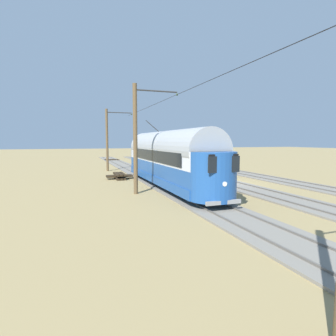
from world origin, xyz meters
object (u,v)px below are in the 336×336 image
(catenary_pole_foreground, at_px, (108,139))
(catenary_pole_mid_near, at_px, (137,137))
(spare_tie_stack, at_px, (119,176))
(switch_stand, at_px, (227,163))
(vintage_streetcar, at_px, (167,158))

(catenary_pole_foreground, distance_m, catenary_pole_mid_near, 14.85)
(catenary_pole_mid_near, bearing_deg, spare_tie_stack, -90.55)
(catenary_pole_mid_near, xyz_separation_m, spare_tie_stack, (-0.07, -7.57, -3.53))
(catenary_pole_mid_near, height_order, switch_stand, catenary_pole_mid_near)
(catenary_pole_foreground, height_order, catenary_pole_mid_near, same)
(vintage_streetcar, bearing_deg, switch_stand, -138.98)
(vintage_streetcar, bearing_deg, catenary_pole_mid_near, 34.97)
(spare_tie_stack, bearing_deg, switch_stand, -162.55)
(vintage_streetcar, height_order, catenary_pole_mid_near, catenary_pole_mid_near)
(vintage_streetcar, distance_m, catenary_pole_mid_near, 3.81)
(vintage_streetcar, xyz_separation_m, spare_tie_stack, (2.78, -5.58, -1.99))
(catenary_pole_mid_near, relative_size, switch_stand, 5.87)
(switch_stand, bearing_deg, catenary_pole_foreground, -10.81)
(catenary_pole_foreground, distance_m, spare_tie_stack, 8.09)
(vintage_streetcar, distance_m, catenary_pole_foreground, 13.26)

